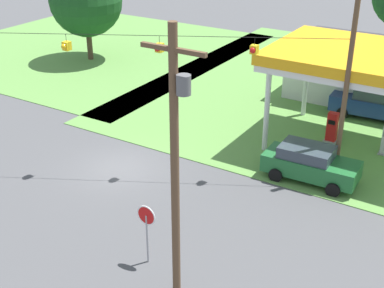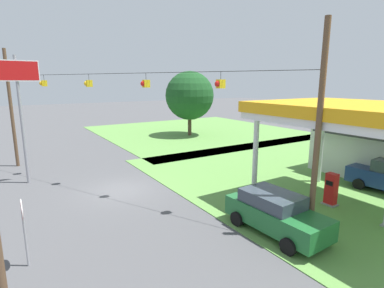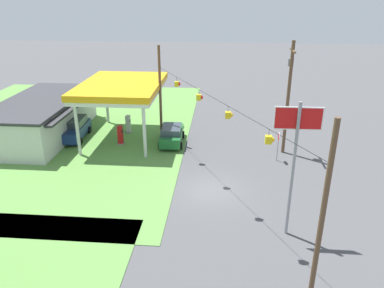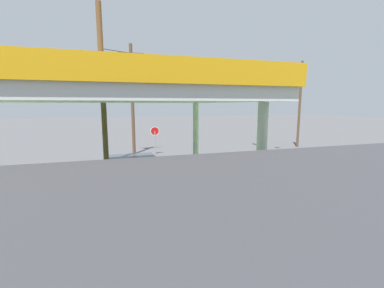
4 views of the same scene
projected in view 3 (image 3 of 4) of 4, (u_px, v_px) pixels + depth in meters
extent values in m
plane|color=#4C4C4F|center=(210.00, 191.00, 26.57)|extent=(160.00, 160.00, 0.00)
cube|color=#5B8E42|center=(54.00, 128.00, 38.46)|extent=(36.00, 28.00, 0.04)
cube|color=silver|center=(122.00, 90.00, 34.22)|extent=(9.66, 6.93, 0.35)
cube|color=orange|center=(121.00, 86.00, 34.05)|extent=(9.86, 7.13, 0.55)
cylinder|color=silver|center=(144.00, 132.00, 31.04)|extent=(0.28, 0.28, 4.52)
cylinder|color=silver|center=(161.00, 104.00, 38.82)|extent=(0.28, 0.28, 4.52)
cylinder|color=silver|center=(77.00, 130.00, 31.48)|extent=(0.28, 0.28, 4.52)
cylinder|color=silver|center=(107.00, 102.00, 39.26)|extent=(0.28, 0.28, 4.52)
cube|color=silver|center=(42.00, 119.00, 35.97)|extent=(13.09, 6.17, 3.37)
cube|color=#333338|center=(39.00, 101.00, 35.27)|extent=(13.39, 6.47, 0.24)
cube|color=#333338|center=(75.00, 106.00, 35.15)|extent=(11.78, 0.70, 0.20)
cube|color=gray|center=(121.00, 143.00, 34.61)|extent=(0.71, 0.56, 0.12)
cube|color=red|center=(120.00, 134.00, 34.28)|extent=(0.55, 0.40, 1.64)
cube|color=black|center=(122.00, 131.00, 34.13)|extent=(0.39, 0.03, 0.24)
cube|color=gray|center=(129.00, 132.00, 37.38)|extent=(0.71, 0.56, 0.12)
cube|color=silver|center=(128.00, 124.00, 37.04)|extent=(0.55, 0.40, 1.64)
cube|color=black|center=(130.00, 120.00, 36.90)|extent=(0.39, 0.03, 0.24)
cube|color=#1E602D|center=(172.00, 136.00, 34.47)|extent=(4.59, 2.02, 0.86)
cube|color=#333D47|center=(171.00, 129.00, 33.95)|extent=(2.55, 1.79, 0.55)
cylinder|color=black|center=(163.00, 134.00, 35.97)|extent=(0.69, 0.25, 0.68)
cylinder|color=black|center=(183.00, 135.00, 35.89)|extent=(0.69, 0.25, 0.68)
cylinder|color=black|center=(160.00, 146.00, 33.38)|extent=(0.69, 0.25, 0.68)
cylinder|color=black|center=(181.00, 146.00, 33.30)|extent=(0.69, 0.25, 0.68)
cube|color=navy|center=(75.00, 131.00, 35.55)|extent=(4.99, 2.13, 0.94)
cube|color=#333D47|center=(75.00, 122.00, 35.50)|extent=(2.78, 1.85, 0.69)
cylinder|color=black|center=(80.00, 141.00, 34.31)|extent=(0.69, 0.26, 0.68)
cylinder|color=black|center=(60.00, 141.00, 34.35)|extent=(0.69, 0.26, 0.68)
cylinder|color=black|center=(89.00, 130.00, 37.10)|extent=(0.69, 0.26, 0.68)
cylinder|color=black|center=(71.00, 130.00, 37.15)|extent=(0.69, 0.26, 0.68)
cylinder|color=#99999E|center=(278.00, 149.00, 30.89)|extent=(0.08, 0.08, 2.10)
cylinder|color=white|center=(279.00, 137.00, 30.49)|extent=(0.80, 0.03, 0.80)
cylinder|color=red|center=(279.00, 137.00, 30.49)|extent=(0.70, 0.03, 0.70)
cylinder|color=gray|center=(293.00, 172.00, 20.47)|extent=(0.18, 0.18, 7.99)
cube|color=white|center=(298.00, 118.00, 19.39)|extent=(0.06, 2.53, 1.25)
cube|color=red|center=(298.00, 118.00, 19.39)|extent=(0.07, 2.41, 1.13)
cylinder|color=brown|center=(288.00, 99.00, 31.06)|extent=(0.28, 0.28, 9.58)
cube|color=brown|center=(293.00, 50.00, 29.53)|extent=(2.20, 0.14, 0.14)
cylinder|color=#59595B|center=(291.00, 62.00, 30.23)|extent=(0.44, 0.44, 0.60)
cylinder|color=brown|center=(322.00, 217.00, 15.77)|extent=(0.24, 0.24, 8.80)
cylinder|color=brown|center=(160.00, 94.00, 33.99)|extent=(0.24, 0.24, 8.80)
cylinder|color=black|center=(212.00, 97.00, 23.93)|extent=(18.98, 10.02, 0.02)
cylinder|color=black|center=(269.00, 133.00, 18.53)|extent=(0.02, 0.02, 0.35)
cube|color=yellow|center=(268.00, 140.00, 18.68)|extent=(0.32, 0.32, 0.40)
sphere|color=yellow|center=(272.00, 140.00, 18.66)|extent=(0.28, 0.28, 0.28)
cylinder|color=black|center=(228.00, 109.00, 22.18)|extent=(0.02, 0.02, 0.35)
cube|color=yellow|center=(228.00, 115.00, 22.32)|extent=(0.32, 0.32, 0.40)
sphere|color=yellow|center=(231.00, 115.00, 22.31)|extent=(0.28, 0.28, 0.28)
cylinder|color=black|center=(199.00, 92.00, 25.82)|extent=(0.02, 0.02, 0.35)
cube|color=yellow|center=(199.00, 97.00, 25.97)|extent=(0.32, 0.32, 0.40)
sphere|color=red|center=(201.00, 97.00, 25.95)|extent=(0.28, 0.28, 0.28)
cylinder|color=black|center=(177.00, 79.00, 29.47)|extent=(0.02, 0.02, 0.35)
cube|color=yellow|center=(177.00, 84.00, 29.61)|extent=(0.32, 0.32, 0.40)
sphere|color=red|center=(179.00, 84.00, 29.60)|extent=(0.28, 0.28, 0.28)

